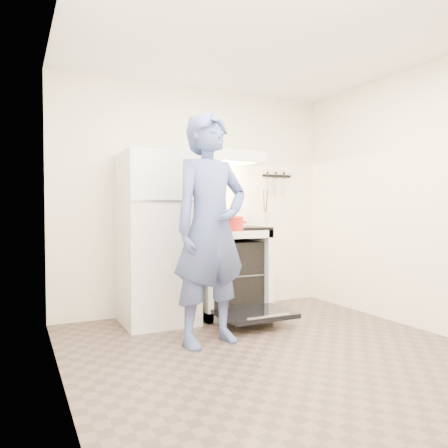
# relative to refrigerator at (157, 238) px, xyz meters

# --- Properties ---
(floor) EXTENTS (3.60, 3.60, 0.00)m
(floor) POSITION_rel_refrigerator_xyz_m (0.58, -1.45, -0.85)
(floor) COLOR brown
(floor) RESTS_ON ground
(back_wall) EXTENTS (3.20, 0.02, 2.50)m
(back_wall) POSITION_rel_refrigerator_xyz_m (0.58, 0.35, 0.40)
(back_wall) COLOR #F3E5CA
(back_wall) RESTS_ON ground
(refrigerator) EXTENTS (0.70, 0.70, 1.70)m
(refrigerator) POSITION_rel_refrigerator_xyz_m (0.00, 0.00, 0.00)
(refrigerator) COLOR white
(refrigerator) RESTS_ON floor
(stove_body) EXTENTS (0.76, 0.65, 0.92)m
(stove_body) POSITION_rel_refrigerator_xyz_m (0.81, 0.02, -0.39)
(stove_body) COLOR white
(stove_body) RESTS_ON floor
(cooktop) EXTENTS (0.76, 0.65, 0.03)m
(cooktop) POSITION_rel_refrigerator_xyz_m (0.81, 0.02, 0.09)
(cooktop) COLOR black
(cooktop) RESTS_ON stove_body
(backsplash) EXTENTS (0.76, 0.07, 0.20)m
(backsplash) POSITION_rel_refrigerator_xyz_m (0.81, 0.31, 0.20)
(backsplash) COLOR white
(backsplash) RESTS_ON cooktop
(oven_door) EXTENTS (0.70, 0.54, 0.04)m
(oven_door) POSITION_rel_refrigerator_xyz_m (0.81, -0.57, -0.72)
(oven_door) COLOR black
(oven_door) RESTS_ON floor
(oven_rack) EXTENTS (0.60, 0.52, 0.01)m
(oven_rack) POSITION_rel_refrigerator_xyz_m (0.81, 0.02, -0.41)
(oven_rack) COLOR slate
(oven_rack) RESTS_ON stove_body
(range_hood) EXTENTS (0.76, 0.50, 0.12)m
(range_hood) POSITION_rel_refrigerator_xyz_m (0.81, 0.10, 0.86)
(range_hood) COLOR white
(range_hood) RESTS_ON back_wall
(knife_strip) EXTENTS (0.40, 0.02, 0.03)m
(knife_strip) POSITION_rel_refrigerator_xyz_m (1.63, 0.33, 0.70)
(knife_strip) COLOR black
(knife_strip) RESTS_ON back_wall
(pizza_stone) EXTENTS (0.33, 0.33, 0.02)m
(pizza_stone) POSITION_rel_refrigerator_xyz_m (0.83, 0.01, -0.40)
(pizza_stone) COLOR #7F6147
(pizza_stone) RESTS_ON oven_rack
(tea_kettle) EXTENTS (0.24, 0.20, 0.29)m
(tea_kettle) POSITION_rel_refrigerator_xyz_m (0.54, 0.15, 0.25)
(tea_kettle) COLOR silver
(tea_kettle) RESTS_ON cooktop
(utensil_jar) EXTENTS (0.10, 0.10, 0.13)m
(utensil_jar) POSITION_rel_refrigerator_xyz_m (1.13, -0.24, 0.20)
(utensil_jar) COLOR silver
(utensil_jar) RESTS_ON cooktop
(person) EXTENTS (0.79, 0.59, 1.95)m
(person) POSITION_rel_refrigerator_xyz_m (0.20, -0.87, 0.13)
(person) COLOR #364E79
(person) RESTS_ON floor
(dutch_oven) EXTENTS (0.32, 0.25, 0.22)m
(dutch_oven) POSITION_rel_refrigerator_xyz_m (0.52, -0.60, 0.15)
(dutch_oven) COLOR red
(dutch_oven) RESTS_ON person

